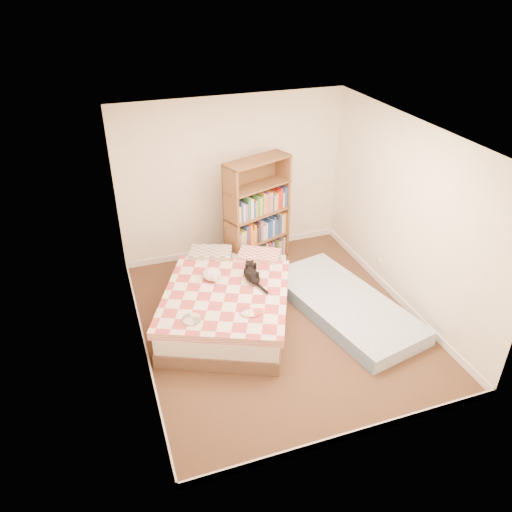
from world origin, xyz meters
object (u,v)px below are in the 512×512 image
object	(u,v)px
bed	(227,300)
floor_mattress	(344,305)
black_cat	(251,274)
bookshelf	(257,227)
white_dog	(213,274)

from	to	relation	value
bed	floor_mattress	size ratio (longest dim) A/B	1.11
floor_mattress	black_cat	distance (m)	1.34
bed	bookshelf	bearing A→B (deg)	79.61
bed	white_dog	world-z (taller)	white_dog
bookshelf	white_dog	world-z (taller)	bookshelf
bookshelf	black_cat	distance (m)	1.25
bookshelf	floor_mattress	world-z (taller)	bookshelf
floor_mattress	black_cat	size ratio (longest dim) A/B	3.27
black_cat	white_dog	distance (m)	0.50
black_cat	white_dog	world-z (taller)	black_cat
bed	floor_mattress	world-z (taller)	bed
bed	black_cat	bearing A→B (deg)	31.53
floor_mattress	white_dog	distance (m)	1.82
white_dog	bookshelf	bearing A→B (deg)	87.02
floor_mattress	black_cat	xyz separation A→B (m)	(-1.17, 0.46, 0.47)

